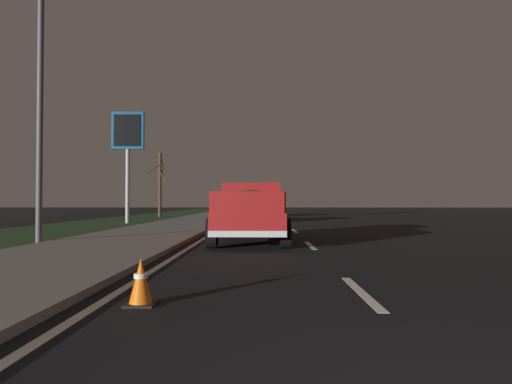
% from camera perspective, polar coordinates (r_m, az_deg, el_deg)
% --- Properties ---
extents(ground, '(144.00, 144.00, 0.00)m').
position_cam_1_polar(ground, '(29.18, 3.57, -3.72)').
color(ground, black).
extents(sidewalk_shoulder, '(108.00, 4.00, 0.12)m').
position_cam_1_polar(sidewalk_shoulder, '(29.46, -7.60, -3.57)').
color(sidewalk_shoulder, slate).
rests_on(sidewalk_shoulder, ground).
extents(grass_verge, '(108.00, 6.00, 0.01)m').
position_cam_1_polar(grass_verge, '(30.60, -16.92, -3.54)').
color(grass_verge, '#1E3819').
rests_on(grass_verge, ground).
extents(lane_markings, '(108.00, 3.54, 0.01)m').
position_cam_1_polar(lane_markings, '(30.71, -1.42, -3.59)').
color(lane_markings, silver).
rests_on(lane_markings, ground).
extents(pickup_truck, '(5.43, 2.30, 1.87)m').
position_cam_1_polar(pickup_truck, '(14.27, -0.65, -2.38)').
color(pickup_truck, maroon).
rests_on(pickup_truck, ground).
extents(sedan_blue, '(4.43, 2.08, 1.54)m').
position_cam_1_polar(sedan_blue, '(29.54, 0.29, -2.16)').
color(sedan_blue, navy).
rests_on(sedan_blue, ground).
extents(sedan_green, '(4.41, 2.03, 1.54)m').
position_cam_1_polar(sedan_green, '(40.20, 0.47, -1.92)').
color(sedan_green, '#14592D').
rests_on(sedan_green, ground).
extents(gas_price_sign, '(0.27, 1.90, 6.57)m').
position_cam_1_polar(gas_price_sign, '(28.05, -15.75, 6.30)').
color(gas_price_sign, '#99999E').
rests_on(gas_price_sign, ground).
extents(street_light_near, '(0.36, 1.97, 8.84)m').
position_cam_1_polar(street_light_near, '(15.27, -24.45, 14.03)').
color(street_light_near, '#4C4C51').
rests_on(street_light_near, ground).
extents(bare_tree_far, '(1.61, 1.91, 5.38)m').
position_cam_1_polar(bare_tree_far, '(38.96, -11.94, 1.11)').
color(bare_tree_far, '#423323').
rests_on(bare_tree_far, ground).
extents(traffic_cone_near, '(0.36, 0.36, 0.58)m').
position_cam_1_polar(traffic_cone_near, '(5.85, -14.23, -10.87)').
color(traffic_cone_near, black).
rests_on(traffic_cone_near, ground).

